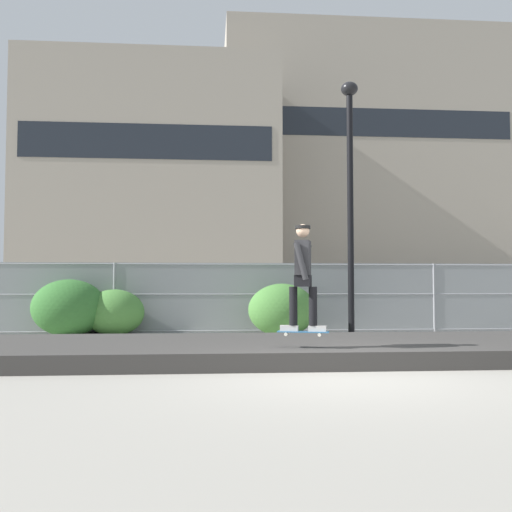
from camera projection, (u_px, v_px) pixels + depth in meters
name	position (u px, v px, depth m)	size (l,w,h in m)	color
ground_plane	(342.00, 377.00, 7.88)	(120.00, 120.00, 0.00)	#9E998E
gravel_berm	(313.00, 349.00, 10.07)	(14.25, 3.57, 0.28)	#3D3A38
skateboard	(303.00, 332.00, 8.92)	(0.82, 0.41, 0.07)	#2D608C
skater	(303.00, 271.00, 8.96)	(0.72, 0.62, 1.67)	#B2ADA8
chain_fence	(278.00, 297.00, 15.26)	(25.79, 0.06, 1.85)	gray
street_lamp	(350.00, 175.00, 14.82)	(0.44, 0.44, 6.55)	black
parked_car_near	(151.00, 299.00, 17.03)	(4.44, 2.03, 1.66)	black
library_building	(156.00, 190.00, 47.46)	(19.21, 14.70, 18.33)	#9E9384
office_block	(355.00, 173.00, 57.63)	(26.36, 15.34, 24.98)	#9E9384
shrub_left	(69.00, 308.00, 14.15)	(1.82, 1.49, 1.41)	#336B2D
shrub_center	(114.00, 312.00, 14.36)	(1.49, 1.22, 1.15)	#477F38
shrub_right	(282.00, 310.00, 14.18)	(1.68, 1.37, 1.30)	#477F38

